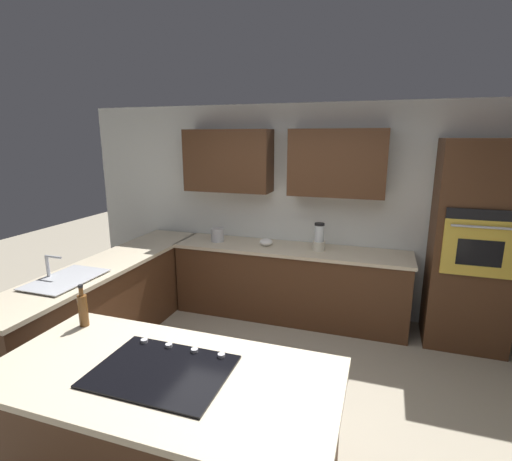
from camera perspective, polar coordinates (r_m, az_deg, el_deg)
ground_plane at (r=3.57m, az=-0.70°, el=-24.36°), size 14.00×14.00×0.00m
wall_back at (r=4.86m, az=6.33°, el=4.84°), size 6.00×0.44×2.60m
lower_cabinets_back at (r=4.84m, az=4.88°, el=-7.91°), size 2.80×0.60×0.86m
countertop_back at (r=4.69m, az=4.99°, el=-2.78°), size 2.84×0.64×0.04m
lower_cabinets_side at (r=4.58m, az=-20.69°, el=-10.04°), size 0.60×2.90×0.86m
countertop_side at (r=4.43m, az=-21.17°, el=-4.68°), size 0.64×2.94×0.04m
island_base at (r=2.68m, az=-13.13°, el=-28.10°), size 1.94×0.90×0.86m
island_top at (r=2.41m, az=-13.74°, el=-20.05°), size 2.02×0.98×0.04m
wall_oven at (r=4.61m, az=29.35°, el=-2.01°), size 0.80×0.66×2.19m
sink_unit at (r=4.03m, az=-26.38°, el=-6.41°), size 0.46×0.70×0.23m
cooktop at (r=2.40m, az=-13.70°, el=-19.43°), size 0.76×0.56×0.03m
blender at (r=4.58m, az=9.30°, el=-1.21°), size 0.15×0.15×0.33m
mixing_bowl at (r=4.75m, az=1.49°, el=-1.72°), size 0.16×0.16×0.09m
kettle at (r=4.96m, az=-5.71°, el=-0.63°), size 0.17×0.17×0.17m
oil_bottle at (r=3.02m, az=-24.21°, el=-10.57°), size 0.07×0.07×0.31m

